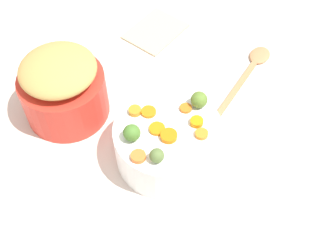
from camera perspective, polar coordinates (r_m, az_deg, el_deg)
name	(u,v)px	position (r m, az deg, el deg)	size (l,w,h in m)	color
tabletop	(149,157)	(1.04, -2.49, -3.96)	(2.40, 2.40, 0.02)	silver
serving_bowl_carrots	(168,142)	(0.99, 0.00, -2.12)	(0.24, 0.24, 0.10)	white
metal_pot	(65,95)	(1.09, -13.02, 3.85)	(0.20, 0.20, 0.12)	red
stuffing_mound	(58,70)	(1.03, -13.90, 6.99)	(0.18, 0.18, 0.06)	tan
carrot_slice_0	(138,156)	(0.90, -3.81, -3.89)	(0.03, 0.03, 0.01)	orange
carrot_slice_1	(169,136)	(0.93, 0.10, -1.27)	(0.04, 0.04, 0.01)	orange
carrot_slice_2	(185,107)	(0.98, 2.17, 2.42)	(0.03, 0.03, 0.01)	orange
carrot_slice_3	(134,111)	(0.97, -4.34, 1.89)	(0.03, 0.03, 0.01)	orange
carrot_slice_4	(202,134)	(0.93, 4.30, -1.01)	(0.03, 0.03, 0.01)	orange
carrot_slice_5	(157,129)	(0.94, -1.40, -0.35)	(0.03, 0.03, 0.01)	orange
carrot_slice_6	(149,112)	(0.97, -2.49, 1.81)	(0.03, 0.03, 0.01)	orange
carrot_slice_7	(197,122)	(0.95, 3.68, 0.53)	(0.03, 0.03, 0.01)	orange
brussels_sprout_0	(199,100)	(0.97, 3.98, 3.35)	(0.04, 0.04, 0.04)	olive
brussels_sprout_1	(132,133)	(0.92, -4.64, -0.88)	(0.04, 0.04, 0.04)	#4B7C2F
brussels_sprout_2	(157,156)	(0.89, -1.44, -3.80)	(0.03, 0.03, 0.03)	#5A743C
wooden_spoon	(251,68)	(1.22, 10.56, 7.34)	(0.28, 0.16, 0.01)	tan
dish_towel	(156,31)	(1.30, -1.60, 11.98)	(0.16, 0.13, 0.01)	#C1B793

